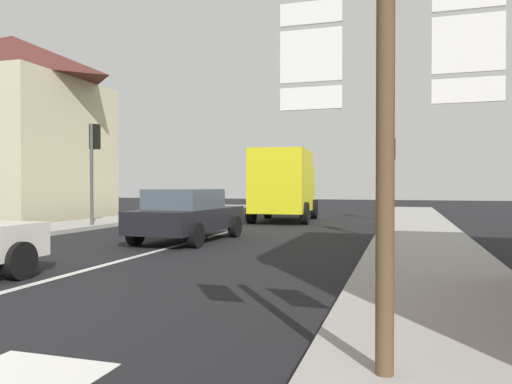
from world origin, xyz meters
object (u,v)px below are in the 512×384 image
Objects in this scene: route_sign_post at (385,142)px; traffic_light_near_left at (94,151)px; sedan_far at (188,214)px; traffic_light_far_right at (392,160)px; delivery_truck at (284,183)px; traffic_light_near_right at (386,158)px.

traffic_light_near_left is (-10.65, 11.49, 0.90)m from route_sign_post.
route_sign_post reaches higher than sedan_far.
sedan_far is 11.25m from traffic_light_far_right.
traffic_light_far_right is (4.48, 1.64, 1.02)m from delivery_truck.
traffic_light_near_left is at bearing 178.08° from traffic_light_near_right.
sedan_far is 6.05m from traffic_light_near_right.
traffic_light_near_right is at bearing 23.85° from sedan_far.
route_sign_post is 0.89× the size of traffic_light_far_right.
sedan_far is 10.53m from route_sign_post.
traffic_light_near_left is (-5.80, -5.38, 1.16)m from delivery_truck.
traffic_light_near_left is at bearing -137.15° from delivery_truck.
traffic_light_near_right is (4.48, -5.73, 0.74)m from delivery_truck.
route_sign_post is at bearing -88.14° from traffic_light_near_right.
traffic_light_near_left is (-4.95, 2.70, 2.05)m from sedan_far.
traffic_light_far_right is at bearing 91.12° from route_sign_post.
traffic_light_near_right reaches higher than delivery_truck.
sedan_far is 1.18× the size of traffic_light_far_right.
traffic_light_near_right is 0.90× the size of traffic_light_far_right.
route_sign_post is 18.52m from traffic_light_far_right.
route_sign_post is at bearing -47.17° from traffic_light_near_left.
route_sign_post is at bearing -88.88° from traffic_light_far_right.
sedan_far is 1.12× the size of traffic_light_near_left.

